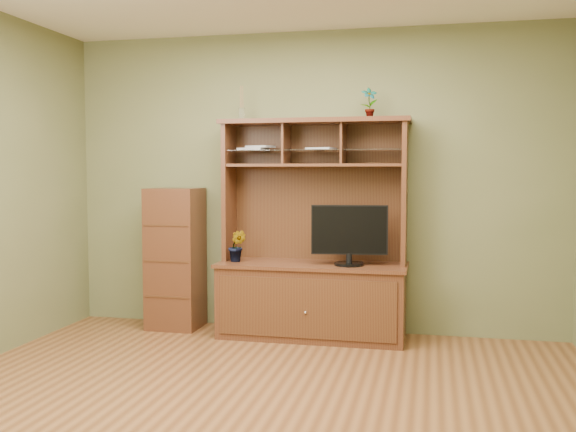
% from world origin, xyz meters
% --- Properties ---
extents(room, '(4.54, 4.04, 2.74)m').
position_xyz_m(room, '(0.00, 0.00, 1.35)').
color(room, brown).
rests_on(room, ground).
extents(media_hutch, '(1.66, 0.61, 1.90)m').
position_xyz_m(media_hutch, '(0.06, 1.73, 0.52)').
color(media_hutch, '#452113').
rests_on(media_hutch, room).
extents(monitor, '(0.65, 0.25, 0.51)m').
position_xyz_m(monitor, '(0.39, 1.64, 0.92)').
color(monitor, black).
rests_on(monitor, media_hutch).
extents(orchid_plant, '(0.16, 0.13, 0.28)m').
position_xyz_m(orchid_plant, '(-0.60, 1.65, 0.79)').
color(orchid_plant, '#375A1F').
rests_on(orchid_plant, media_hutch).
extents(top_plant, '(0.16, 0.13, 0.26)m').
position_xyz_m(top_plant, '(0.54, 1.80, 2.03)').
color(top_plant, '#376F26').
rests_on(top_plant, media_hutch).
extents(reed_diffuser, '(0.06, 0.06, 0.30)m').
position_xyz_m(reed_diffuser, '(-0.60, 1.81, 2.02)').
color(reed_diffuser, silver).
rests_on(reed_diffuser, media_hutch).
extents(magazines, '(0.88, 0.23, 0.04)m').
position_xyz_m(magazines, '(-0.27, 1.80, 1.65)').
color(magazines, '#AFAFB4').
rests_on(magazines, media_hutch).
extents(side_cabinet, '(0.46, 0.42, 1.29)m').
position_xyz_m(side_cabinet, '(-1.23, 1.77, 0.65)').
color(side_cabinet, '#452113').
rests_on(side_cabinet, room).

